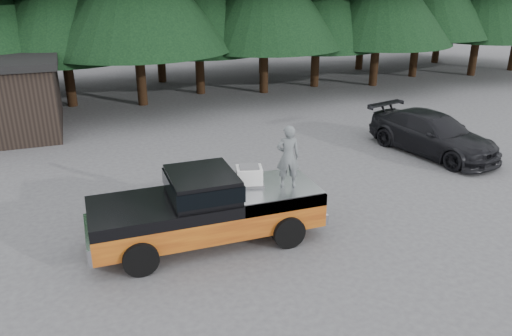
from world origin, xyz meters
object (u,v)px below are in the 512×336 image
object	(u,v)px
pickup_truck	(207,218)
man_on_bed	(288,157)
air_compressor	(249,176)
parked_car	(433,134)

from	to	relation	value
pickup_truck	man_on_bed	distance (m)	2.61
pickup_truck	man_on_bed	world-z (taller)	man_on_bed
pickup_truck	man_on_bed	size ratio (longest dim) A/B	3.62
air_compressor	man_on_bed	bearing A→B (deg)	-13.03
air_compressor	man_on_bed	world-z (taller)	man_on_bed
air_compressor	parked_car	world-z (taller)	air_compressor
parked_car	man_on_bed	bearing A→B (deg)	-166.86
air_compressor	man_on_bed	size ratio (longest dim) A/B	0.40
pickup_truck	air_compressor	world-z (taller)	air_compressor
pickup_truck	air_compressor	xyz separation A→B (m)	(1.23, 0.22, 0.90)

